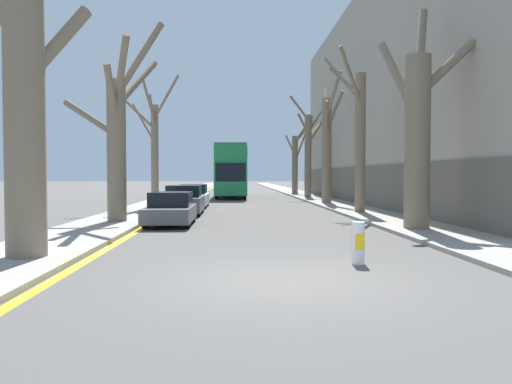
# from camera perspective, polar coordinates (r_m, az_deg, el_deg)

# --- Properties ---
(ground_plane) EXTENTS (300.00, 300.00, 0.00)m
(ground_plane) POSITION_cam_1_polar(r_m,az_deg,el_deg) (9.39, 2.96, -10.08)
(ground_plane) COLOR #4C4947
(sidewalk_left) EXTENTS (2.84, 120.00, 0.12)m
(sidewalk_left) POSITION_cam_1_polar(r_m,az_deg,el_deg) (59.38, -7.40, 0.09)
(sidewalk_left) COLOR gray
(sidewalk_left) RESTS_ON ground
(sidewalk_right) EXTENTS (2.84, 120.00, 0.12)m
(sidewalk_right) POSITION_cam_1_polar(r_m,az_deg,el_deg) (59.55, 3.87, 0.11)
(sidewalk_right) COLOR gray
(sidewalk_right) RESTS_ON ground
(building_facade_right) EXTENTS (10.08, 39.53, 13.96)m
(building_facade_right) POSITION_cam_1_polar(r_m,az_deg,el_deg) (35.65, 19.35, 9.91)
(building_facade_right) COLOR #9E9384
(building_facade_right) RESTS_ON ground
(kerb_line_stripe) EXTENTS (0.24, 120.00, 0.01)m
(kerb_line_stripe) POSITION_cam_1_polar(r_m,az_deg,el_deg) (59.27, -5.86, 0.04)
(kerb_line_stripe) COLOR yellow
(kerb_line_stripe) RESTS_ON ground
(street_tree_left_0) EXTENTS (2.98, 2.28, 8.27)m
(street_tree_left_0) POSITION_cam_1_polar(r_m,az_deg,el_deg) (12.48, -25.06, 9.41)
(street_tree_left_0) COLOR #7A6B56
(street_tree_left_0) RESTS_ON ground
(street_tree_left_1) EXTENTS (4.27, 4.85, 8.15)m
(street_tree_left_1) POSITION_cam_1_polar(r_m,az_deg,el_deg) (20.78, -15.50, 6.29)
(street_tree_left_1) COLOR #7A6B56
(street_tree_left_1) RESTS_ON ground
(street_tree_left_2) EXTENTS (4.22, 3.75, 7.49)m
(street_tree_left_2) POSITION_cam_1_polar(r_m,az_deg,el_deg) (28.99, -11.68, 5.22)
(street_tree_left_2) COLOR #7A6B56
(street_tree_left_2) RESTS_ON ground
(street_tree_right_0) EXTENTS (2.82, 2.41, 8.21)m
(street_tree_right_0) POSITION_cam_1_polar(r_m,az_deg,el_deg) (18.29, 17.99, 6.90)
(street_tree_right_0) COLOR #7A6B56
(street_tree_right_0) RESTS_ON ground
(street_tree_right_1) EXTENTS (1.88, 3.27, 8.15)m
(street_tree_right_1) POSITION_cam_1_polar(r_m,az_deg,el_deg) (25.58, 11.63, 6.35)
(street_tree_right_1) COLOR #7A6B56
(street_tree_right_1) RESTS_ON ground
(street_tree_right_2) EXTENTS (1.31, 3.38, 8.74)m
(street_tree_right_2) POSITION_cam_1_polar(r_m,az_deg,el_deg) (33.93, 8.15, 5.46)
(street_tree_right_2) COLOR #7A6B56
(street_tree_right_2) RESTS_ON ground
(street_tree_right_3) EXTENTS (3.19, 2.50, 8.67)m
(street_tree_right_3) POSITION_cam_1_polar(r_m,az_deg,el_deg) (42.28, 6.00, 4.69)
(street_tree_right_3) COLOR #7A6B56
(street_tree_right_3) RESTS_ON ground
(street_tree_right_4) EXTENTS (3.01, 4.28, 7.87)m
(street_tree_right_4) POSITION_cam_1_polar(r_m,az_deg,el_deg) (51.07, 4.59, 3.74)
(street_tree_right_4) COLOR #7A6B56
(street_tree_right_4) RESTS_ON ground
(double_decker_bus) EXTENTS (2.62, 10.71, 4.49)m
(double_decker_bus) POSITION_cam_1_polar(r_m,az_deg,el_deg) (43.76, -2.89, 2.70)
(double_decker_bus) COLOR #1E7F47
(double_decker_bus) RESTS_ON ground
(parked_car_0) EXTENTS (1.76, 3.90, 1.29)m
(parked_car_0) POSITION_cam_1_polar(r_m,az_deg,el_deg) (19.81, -9.74, -1.97)
(parked_car_0) COLOR #4C5156
(parked_car_0) RESTS_ON ground
(parked_car_1) EXTENTS (1.84, 4.00, 1.45)m
(parked_car_1) POSITION_cam_1_polar(r_m,az_deg,el_deg) (25.06, -8.24, -0.99)
(parked_car_1) COLOR #4C5156
(parked_car_1) RESTS_ON ground
(parked_car_2) EXTENTS (1.79, 4.50, 1.39)m
(parked_car_2) POSITION_cam_1_polar(r_m,az_deg,el_deg) (30.71, -7.20, -0.49)
(parked_car_2) COLOR silver
(parked_car_2) RESTS_ON ground
(traffic_bollard) EXTENTS (0.29, 0.30, 0.93)m
(traffic_bollard) POSITION_cam_1_polar(r_m,az_deg,el_deg) (11.25, 11.60, -5.71)
(traffic_bollard) COLOR white
(traffic_bollard) RESTS_ON ground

